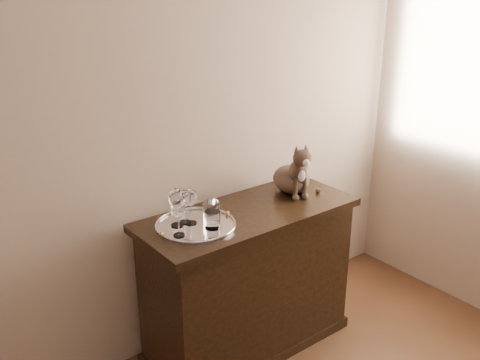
{
  "coord_description": "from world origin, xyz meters",
  "views": [
    {
      "loc": [
        -1.01,
        -0.06,
        2.0
      ],
      "look_at": [
        0.55,
        1.95,
        1.03
      ],
      "focal_mm": 40.0,
      "sensor_mm": 36.0,
      "label": 1
    }
  ],
  "objects": [
    {
      "name": "wine_glass_d",
      "position": [
        0.27,
        1.98,
        0.95
      ],
      "size": [
        0.07,
        0.07,
        0.18
      ],
      "primitive_type": null,
      "color": "silver",
      "rests_on": "tray"
    },
    {
      "name": "wine_glass_c",
      "position": [
        0.15,
        1.91,
        0.95
      ],
      "size": [
        0.07,
        0.07,
        0.18
      ],
      "primitive_type": null,
      "color": "white",
      "rests_on": "tray"
    },
    {
      "name": "sideboard",
      "position": [
        0.6,
        1.94,
        0.42
      ],
      "size": [
        1.2,
        0.5,
        0.85
      ],
      "primitive_type": null,
      "color": "black",
      "rests_on": "ground"
    },
    {
      "name": "tumbler_a",
      "position": [
        0.32,
        1.87,
        0.9
      ],
      "size": [
        0.08,
        0.08,
        0.09
      ],
      "primitive_type": "cylinder",
      "color": "white",
      "rests_on": "tray"
    },
    {
      "name": "wine_glass_a",
      "position": [
        0.2,
        2.0,
        0.96
      ],
      "size": [
        0.07,
        0.07,
        0.2
      ],
      "primitive_type": null,
      "color": "white",
      "rests_on": "tray"
    },
    {
      "name": "wine_glass_b",
      "position": [
        0.25,
        2.01,
        0.95
      ],
      "size": [
        0.07,
        0.07,
        0.18
      ],
      "primitive_type": null,
      "color": "white",
      "rests_on": "tray"
    },
    {
      "name": "wall_back",
      "position": [
        0.0,
        2.25,
        1.35
      ],
      "size": [
        4.0,
        0.1,
        2.7
      ],
      "primitive_type": "cube",
      "color": "#C2A892",
      "rests_on": "ground"
    },
    {
      "name": "tray",
      "position": [
        0.27,
        1.95,
        0.85
      ],
      "size": [
        0.4,
        0.4,
        0.01
      ],
      "primitive_type": "cylinder",
      "color": "silver",
      "rests_on": "sideboard"
    },
    {
      "name": "cat",
      "position": [
        0.96,
        2.0,
        1.0
      ],
      "size": [
        0.37,
        0.36,
        0.31
      ],
      "primitive_type": null,
      "rotation": [
        0.0,
        0.0,
        -0.28
      ],
      "color": "brown",
      "rests_on": "sideboard"
    },
    {
      "name": "tumbler_c",
      "position": [
        0.37,
        1.96,
        0.91
      ],
      "size": [
        0.08,
        0.08,
        0.1
      ],
      "primitive_type": "cylinder",
      "color": "silver",
      "rests_on": "tray"
    }
  ]
}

